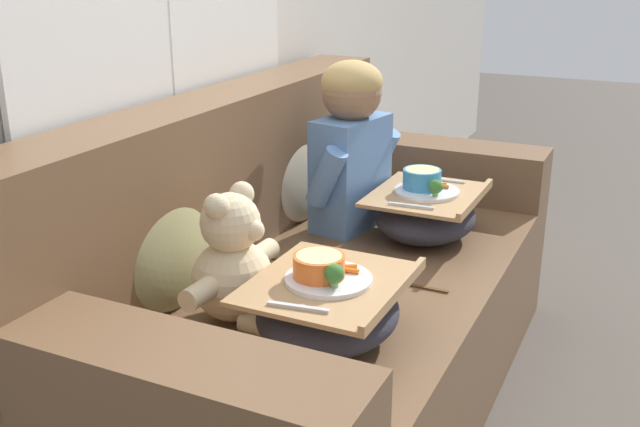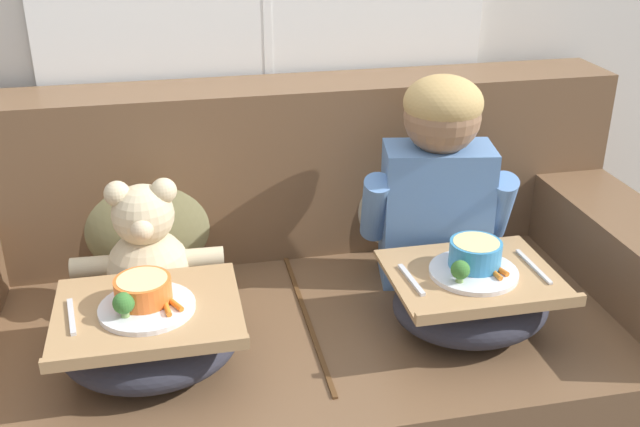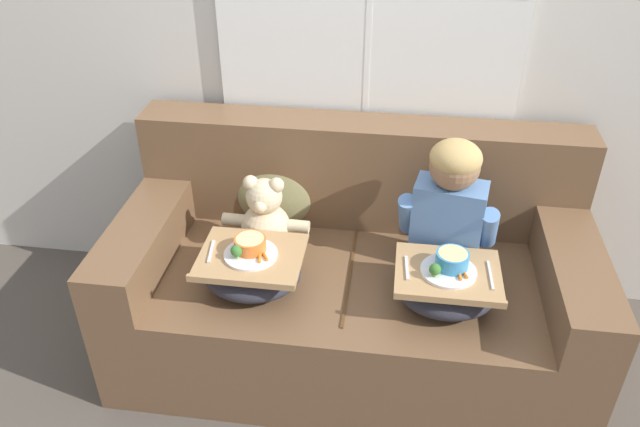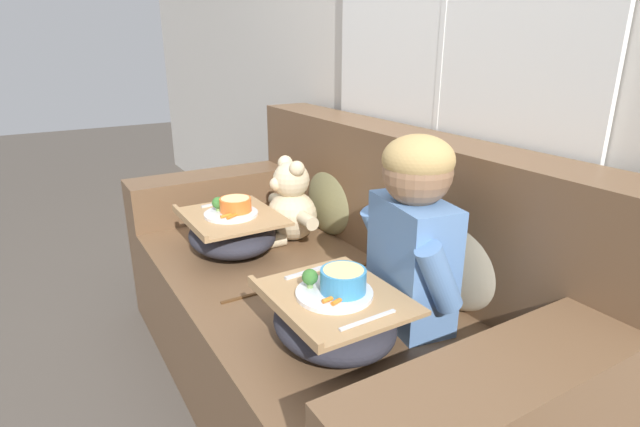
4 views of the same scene
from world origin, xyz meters
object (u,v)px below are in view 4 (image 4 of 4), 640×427
at_px(child_figure, 414,223).
at_px(lap_tray_child, 334,317).
at_px(teddy_bear, 291,206).
at_px(lap_tray_teddy, 232,232).
at_px(couch, 335,303).
at_px(throw_pillow_behind_child, 462,250).
at_px(throw_pillow_behind_teddy, 334,191).

distance_m(child_figure, lap_tray_child, 0.35).
xyz_separation_m(teddy_bear, lap_tray_teddy, (-0.00, -0.27, -0.06)).
xyz_separation_m(couch, lap_tray_teddy, (-0.38, -0.25, 0.21)).
relative_size(couch, teddy_bear, 5.14).
bearing_deg(throw_pillow_behind_child, child_figure, -90.05).
bearing_deg(teddy_bear, lap_tray_teddy, -90.07).
height_order(couch, lap_tray_teddy, couch).
xyz_separation_m(throw_pillow_behind_teddy, lap_tray_teddy, (-0.00, -0.48, -0.10)).
height_order(throw_pillow_behind_child, lap_tray_child, throw_pillow_behind_child).
height_order(child_figure, teddy_bear, child_figure).
bearing_deg(lap_tray_teddy, child_figure, 19.48).
distance_m(couch, lap_tray_child, 0.50).
relative_size(teddy_bear, lap_tray_teddy, 0.93).
bearing_deg(teddy_bear, throw_pillow_behind_teddy, 89.95).
bearing_deg(throw_pillow_behind_teddy, child_figure, -15.51).
relative_size(throw_pillow_behind_teddy, lap_tray_child, 1.00).
xyz_separation_m(couch, throw_pillow_behind_teddy, (-0.38, 0.23, 0.31)).
bearing_deg(throw_pillow_behind_child, lap_tray_teddy, -147.75).
bearing_deg(couch, throw_pillow_behind_child, 31.34).
bearing_deg(child_figure, throw_pillow_behind_child, 89.95).
xyz_separation_m(throw_pillow_behind_child, lap_tray_teddy, (-0.76, -0.48, -0.10)).
height_order(throw_pillow_behind_teddy, lap_tray_teddy, throw_pillow_behind_teddy).
height_order(child_figure, lap_tray_child, child_figure).
bearing_deg(couch, teddy_bear, 177.48).
bearing_deg(throw_pillow_behind_teddy, couch, -31.34).
xyz_separation_m(throw_pillow_behind_teddy, child_figure, (0.76, -0.21, 0.13)).
height_order(throw_pillow_behind_teddy, lap_tray_child, throw_pillow_behind_teddy).
bearing_deg(throw_pillow_behind_teddy, throw_pillow_behind_child, 0.00).
relative_size(throw_pillow_behind_child, lap_tray_teddy, 0.97).
distance_m(child_figure, lap_tray_teddy, 0.84).
bearing_deg(child_figure, couch, -176.90).
xyz_separation_m(throw_pillow_behind_child, lap_tray_child, (0.00, -0.48, -0.09)).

